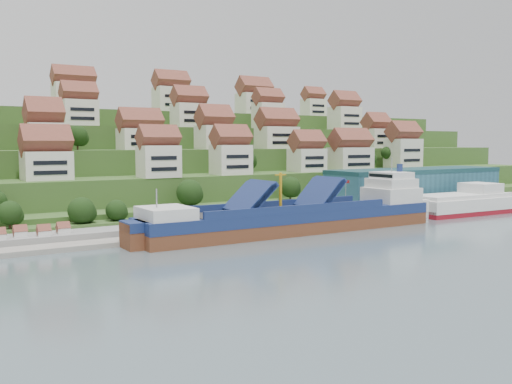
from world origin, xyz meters
TOP-DOWN VIEW (x-y plane):
  - ground at (0.00, 0.00)m, footprint 300.00×300.00m
  - quay at (20.00, 15.00)m, footprint 180.00×14.00m
  - pebble_beach at (-58.00, 12.00)m, footprint 45.00×20.00m
  - hillside at (0.00, 103.55)m, footprint 260.00×128.00m
  - hillside_village at (-0.48, 61.09)m, footprint 157.26×64.28m
  - hillside_trees at (-7.64, 43.04)m, footprint 143.65×62.32m
  - warehouse at (52.00, 17.00)m, footprint 60.00×15.00m
  - flagpole at (18.11, 10.00)m, footprint 1.28×0.16m
  - beach_huts at (-60.00, 10.75)m, footprint 14.40×3.70m
  - cargo_ship at (-4.64, -1.07)m, footprint 72.70×11.70m
  - second_ship at (52.85, 0.49)m, footprint 32.32×13.09m

SIDE VIEW (x-z plane):
  - ground at x=0.00m, z-range 0.00..0.00m
  - pebble_beach at x=-58.00m, z-range 0.00..1.00m
  - quay at x=20.00m, z-range 0.00..2.20m
  - beach_huts at x=-60.00m, z-range 1.00..3.20m
  - second_ship at x=52.85m, z-range -1.83..7.41m
  - cargo_ship at x=-4.64m, z-range -4.92..11.13m
  - flagpole at x=18.11m, z-range 2.88..10.88m
  - warehouse at x=52.00m, z-range 2.20..12.20m
  - hillside at x=0.00m, z-range -4.84..26.16m
  - hillside_trees at x=-7.64m, z-range -0.41..31.89m
  - hillside_village at x=-0.48m, z-range 10.04..38.94m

